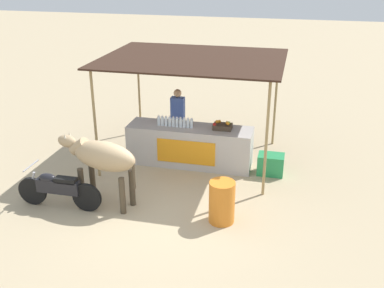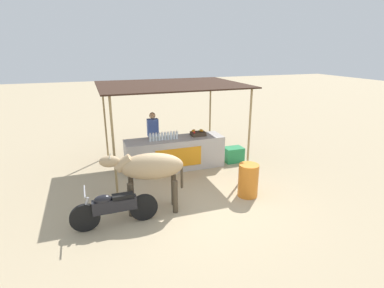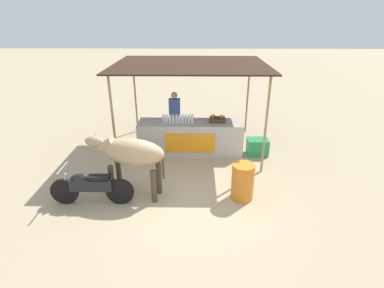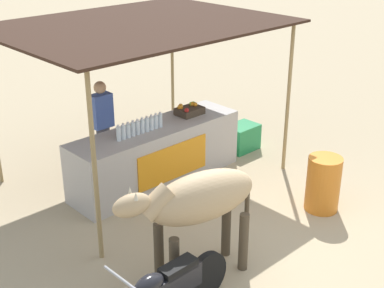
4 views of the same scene
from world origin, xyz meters
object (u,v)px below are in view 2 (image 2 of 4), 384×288
fruit_crate (198,133)px  motorcycle_parked (114,207)px  stall_counter (175,153)px  vendor_behind_counter (153,137)px  cow (149,168)px  water_barrel (248,180)px  cooler_box (233,154)px

fruit_crate → motorcycle_parked: 3.98m
stall_counter → vendor_behind_counter: size_ratio=1.82×
cow → motorcycle_parked: size_ratio=1.03×
water_barrel → motorcycle_parked: motorcycle_parked is taller
stall_counter → cooler_box: bearing=-2.8°
motorcycle_parked → stall_counter: bearing=51.5°
cooler_box → cow: size_ratio=0.32×
stall_counter → cow: (-1.26, -2.26, 0.55)m
fruit_crate → cow: size_ratio=0.24×
stall_counter → cow: cow is taller
vendor_behind_counter → cow: 3.11m
cooler_box → vendor_behind_counter: bearing=161.0°
water_barrel → cow: 2.54m
fruit_crate → motorcycle_parked: size_ratio=0.24×
cooler_box → motorcycle_parked: 4.79m
fruit_crate → cooler_box: size_ratio=0.73×
fruit_crate → water_barrel: bearing=-80.0°
fruit_crate → cooler_box: (1.19, -0.16, -0.79)m
stall_counter → motorcycle_parked: size_ratio=1.67×
water_barrel → cow: size_ratio=0.45×
vendor_behind_counter → cooler_box: bearing=-19.0°
stall_counter → fruit_crate: 0.96m
cow → motorcycle_parked: cow is taller
cow → water_barrel: bearing=-2.7°
vendor_behind_counter → cow: size_ratio=0.89×
fruit_crate → motorcycle_parked: (-2.87, -2.69, -0.61)m
water_barrel → motorcycle_parked: (-3.30, -0.26, 0.01)m
vendor_behind_counter → cooler_box: size_ratio=2.75×
cooler_box → water_barrel: (-0.76, -2.28, 0.18)m
vendor_behind_counter → cooler_box: 2.68m
stall_counter → motorcycle_parked: 3.36m
water_barrel → fruit_crate: bearing=100.0°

